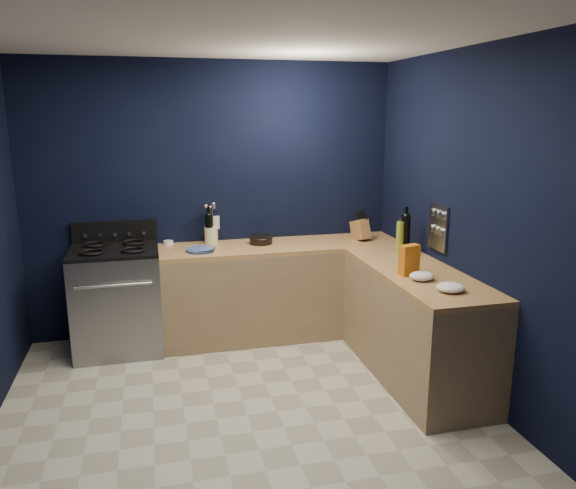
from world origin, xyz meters
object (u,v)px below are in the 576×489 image
object	(u,v)px
gas_range	(118,301)
utensil_crock	(211,235)
plate_stack	(200,250)
crouton_bag	(409,260)
knife_block	(360,230)

from	to	relation	value
gas_range	utensil_crock	distance (m)	1.05
plate_stack	crouton_bag	world-z (taller)	crouton_bag
knife_block	crouton_bag	bearing A→B (deg)	-108.12
utensil_crock	crouton_bag	world-z (taller)	crouton_bag
gas_range	crouton_bag	size ratio (longest dim) A/B	3.94
plate_stack	knife_block	bearing A→B (deg)	3.28
plate_stack	gas_range	bearing A→B (deg)	173.94
knife_block	plate_stack	bearing A→B (deg)	168.58
knife_block	crouton_bag	xyz separation A→B (m)	(-0.07, -1.22, 0.02)
gas_range	utensil_crock	world-z (taller)	utensil_crock
gas_range	utensil_crock	size ratio (longest dim) A/B	5.84
plate_stack	knife_block	xyz separation A→B (m)	(1.57, 0.09, 0.08)
gas_range	plate_stack	xyz separation A→B (m)	(0.75, -0.08, 0.46)
gas_range	plate_stack	world-z (taller)	plate_stack
plate_stack	crouton_bag	xyz separation A→B (m)	(1.49, -1.13, 0.10)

